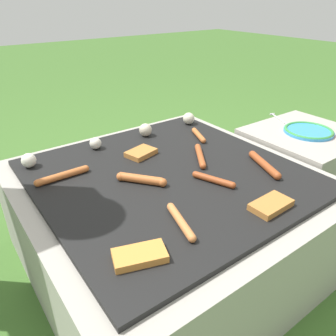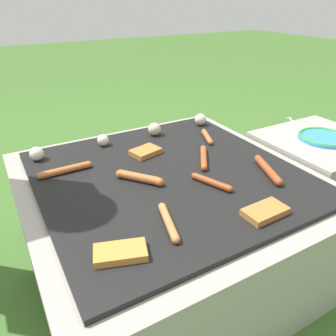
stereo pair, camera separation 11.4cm
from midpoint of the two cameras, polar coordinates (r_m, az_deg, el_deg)
ground_plane at (r=1.40m, az=2.44°, el=-15.57°), size 14.00×14.00×0.00m
grill at (r=1.27m, az=2.62°, el=-9.02°), size 0.99×0.99×0.40m
side_ledge at (r=1.69m, az=25.65°, el=-1.69°), size 0.47×0.45×0.40m
sausage_front_left at (r=0.90m, az=3.77°, el=-9.47°), size 0.06×0.17×0.02m
sausage_back_right at (r=1.09m, az=10.59°, el=-2.54°), size 0.07×0.15×0.02m
sausage_mid_right at (r=1.44m, az=9.11°, el=5.35°), size 0.07×0.14×0.02m
sausage_back_left at (r=1.09m, az=-2.04°, el=-1.82°), size 0.12×0.14×0.03m
sausage_mid_left at (r=1.22m, az=19.59°, el=-0.34°), size 0.09×0.19×0.03m
sausage_front_center at (r=1.25m, az=8.86°, el=1.76°), size 0.12×0.16×0.02m
sausage_back_center at (r=1.19m, az=-14.87°, el=-0.38°), size 0.19×0.03×0.02m
bread_slice_right at (r=1.29m, az=-1.50°, el=2.79°), size 0.13×0.10×0.02m
bread_slice_center at (r=0.81m, az=-4.21°, el=-14.63°), size 0.14×0.11×0.02m
bread_slice_left at (r=1.00m, az=19.77°, el=-7.25°), size 0.13×0.08×0.02m
mushroom_row at (r=1.42m, az=-3.47°, el=6.03°), size 0.81×0.06×0.06m
plate_colorful at (r=1.60m, az=27.43°, el=4.72°), size 0.22×0.22×0.02m
fork_utensil at (r=1.72m, az=23.34°, el=6.94°), size 0.10×0.19×0.01m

